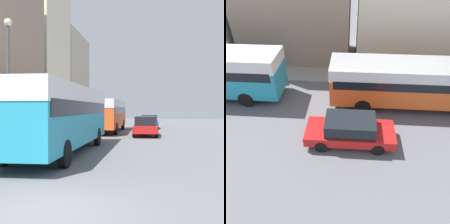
# 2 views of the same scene
# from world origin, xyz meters

# --- Properties ---
(ground_plane) EXTENTS (120.00, 120.00, 0.00)m
(ground_plane) POSITION_xyz_m (0.00, 0.00, 0.00)
(ground_plane) COLOR slate
(building_far_terrace) EXTENTS (6.85, 7.51, 13.47)m
(building_far_terrace) POSITION_xyz_m (-9.63, 22.21, 6.74)
(building_far_terrace) COLOR beige
(building_far_terrace) RESTS_ON ground_plane
(building_end_row) EXTENTS (5.47, 9.76, 11.09)m
(building_end_row) POSITION_xyz_m (-8.93, 31.16, 5.54)
(building_end_row) COLOR #BCAD93
(building_end_row) RESTS_ON ground_plane
(bus_lead) EXTENTS (2.59, 11.04, 3.12)m
(bus_lead) POSITION_xyz_m (-2.02, 8.18, 2.02)
(bus_lead) COLOR teal
(bus_lead) RESTS_ON ground_plane
(bus_following) EXTENTS (2.52, 10.46, 2.87)m
(bus_following) POSITION_xyz_m (-1.77, 22.13, 1.88)
(bus_following) COLOR #EA5B23
(bus_following) RESTS_ON ground_plane
(car_crossing) EXTENTS (1.86, 4.57, 1.52)m
(car_crossing) POSITION_xyz_m (1.76, 18.21, 0.79)
(car_crossing) COLOR red
(car_crossing) RESTS_ON ground_plane
(car_far_curb) EXTENTS (1.86, 3.88, 1.44)m
(car_far_curb) POSITION_xyz_m (2.01, 27.36, 0.75)
(car_far_curb) COLOR navy
(car_far_curb) RESTS_ON ground_plane
(pedestrian_near_curb) EXTENTS (0.43, 0.43, 1.73)m
(pedestrian_near_curb) POSITION_xyz_m (-5.52, 22.38, 1.02)
(pedestrian_near_curb) COLOR #232838
(pedestrian_near_curb) RESTS_ON sidewalk
(lamp_post) EXTENTS (0.36, 0.36, 6.10)m
(lamp_post) POSITION_xyz_m (-4.35, 7.67, 3.76)
(lamp_post) COLOR #47474C
(lamp_post) RESTS_ON sidewalk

